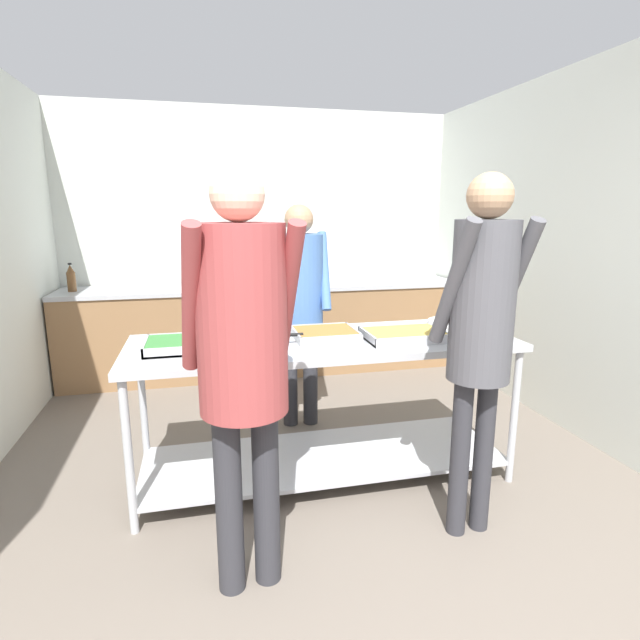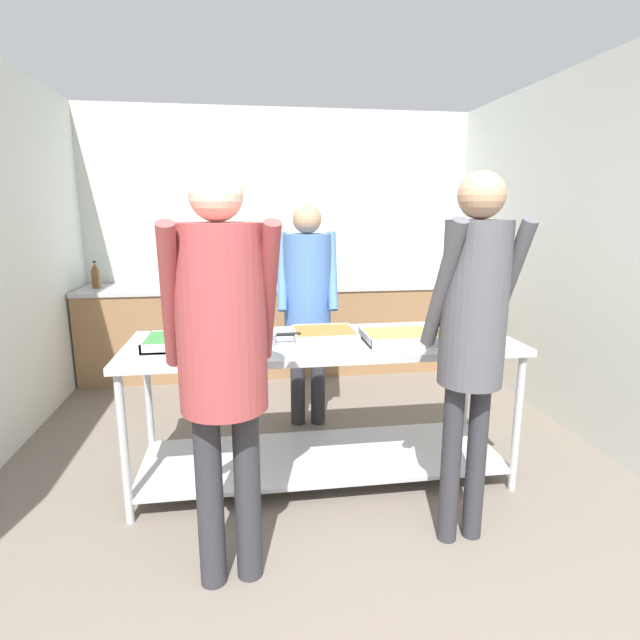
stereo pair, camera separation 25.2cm
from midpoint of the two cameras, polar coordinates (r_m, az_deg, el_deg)
The scene contains 13 objects.
wall_rear at distance 5.38m, azimuth -7.95°, elevation 9.04°, with size 4.12×0.06×2.65m.
wall_right at distance 4.06m, azimuth 25.67°, elevation 6.90°, with size 0.06×4.52×2.65m.
back_counter at distance 5.14m, azimuth -7.27°, elevation -0.94°, with size 3.96×0.65×0.90m.
serving_counter at distance 3.05m, azimuth -1.95°, elevation -7.45°, with size 2.28×0.79×0.88m.
serving_tray_roast at distance 2.91m, azimuth -18.20°, elevation -2.72°, with size 0.37×0.34×0.05m.
sauce_pan at distance 2.86m, azimuth -9.79°, elevation -2.30°, with size 0.40×0.26×0.06m.
serving_tray_greens at distance 2.99m, azimuth -1.83°, elevation -1.68°, with size 0.37×0.34×0.05m.
serving_tray_vegetables at distance 3.00m, azimuth 7.20°, elevation -1.74°, with size 0.47×0.33×0.05m.
plate_stack at distance 3.36m, azimuth 12.38°, elevation -0.44°, with size 0.27×0.27×0.05m.
guest_serving_left at distance 2.04m, azimuth -12.38°, elevation -2.54°, with size 0.49×0.39×1.79m.
guest_serving_right at distance 2.45m, azimuth 15.20°, elevation 0.37°, with size 0.41×0.36×1.80m.
cook_behind_counter at distance 3.70m, azimuth -4.31°, elevation 3.13°, with size 0.47×0.35×1.67m.
water_bottle at distance 5.18m, azimuth -27.83°, elevation 4.21°, with size 0.08×0.08×0.26m.
Camera 1 is at (-0.64, -0.93, 1.63)m, focal length 28.00 mm.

